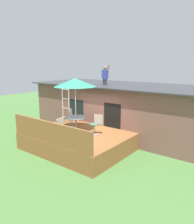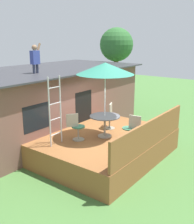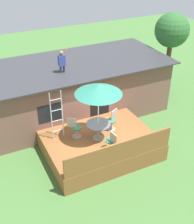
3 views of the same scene
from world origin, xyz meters
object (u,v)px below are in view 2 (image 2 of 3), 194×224
Objects in this scene: patio_chair_left at (76,127)px; patio_chair_right at (110,116)px; step_ladder at (55,111)px; backyard_tree at (116,46)px; person_figure at (35,57)px; patio_chair_near at (131,129)px; patio_table at (105,120)px; patio_umbrella at (105,69)px.

patio_chair_right is (1.72, -0.19, 0.00)m from patio_chair_left.
backyard_tree reaches higher than step_ladder.
patio_chair_near is (0.51, -3.88, -2.16)m from person_figure.
patio_chair_near is at bearing 36.41° from patio_chair_right.
patio_chair_right is 1.57m from patio_chair_near.
patio_chair_left is (-0.84, 0.57, -0.13)m from patio_table.
backyard_tree is (6.38, 4.75, 2.37)m from patio_chair_near.
patio_chair_right is (2.39, -0.46, -0.64)m from step_ladder.
patio_umbrella is (0.00, 0.00, 1.76)m from patio_table.
patio_table is 0.22× the size of backyard_tree.
patio_chair_near is at bearing -143.34° from backyard_tree.
patio_chair_near is at bearing -48.65° from step_ladder.
patio_chair_left and patio_chair_right have the same top height.
patio_chair_right is (0.88, 0.38, -1.89)m from patio_umbrella.
person_figure is 0.24× the size of backyard_tree.
patio_table is 0.47× the size of step_ladder.
patio_chair_right is at bearing 23.53° from patio_table.
patio_umbrella is 2.15m from patio_chair_left.
step_ladder is at bearing -167.79° from patio_chair_left.
person_figure is at bearing 62.18° from step_ladder.
backyard_tree is (6.47, 3.77, 0.48)m from patio_umbrella.
backyard_tree is at bearing 7.17° from person_figure.
patio_chair_right is at bearing 27.97° from patio_chair_left.
person_figure is (-0.42, 2.90, 2.03)m from patio_table.
person_figure is 6.95m from backyard_tree.
person_figure is at bearing -172.83° from backyard_tree.
patio_chair_left is at bearing 25.66° from patio_chair_near.
patio_table is 3.57m from person_figure.
person_figure reaches higher than patio_umbrella.
patio_chair_right is at bearing -35.45° from patio_chair_near.
person_figure reaches higher than patio_chair_right.
step_ladder reaches higher than patio_chair_right.
step_ladder is at bearing 35.96° from patio_chair_near.
patio_umbrella is 2.13m from step_ladder.
patio_umbrella is at bearing 0.00° from patio_chair_right.
step_ladder is 2.79m from person_figure.
patio_chair_left is 8.33m from backyard_tree.
person_figure is at bearing 98.15° from patio_table.
patio_chair_near is at bearing -82.54° from person_figure.
patio_umbrella is 2.29× the size of person_figure.
patio_chair_left is 1.81m from patio_chair_near.
patio_chair_right is at bearing -62.79° from person_figure.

